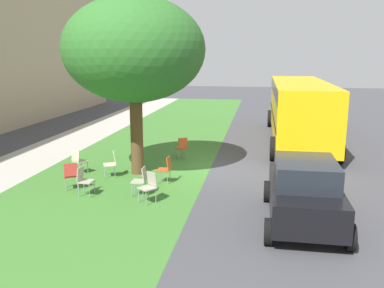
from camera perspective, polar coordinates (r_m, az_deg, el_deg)
ground at (r=15.27m, az=3.31°, el=-3.47°), size 80.00×80.00×0.00m
grass_verge at (r=15.92m, az=-8.23°, el=-2.91°), size 48.00×6.00×0.01m
sidewalk_strip at (r=17.74m, az=-21.91°, el=-2.10°), size 48.00×2.80×0.01m
street_tree at (r=14.24m, az=-8.01°, el=12.77°), size 4.78×4.78×6.08m
chair_0 at (r=14.43m, az=-11.11°, el=-2.49°), size 0.54×0.55×0.88m
chair_1 at (r=12.38m, az=-7.10°, el=-4.83°), size 0.44×0.44×0.88m
chair_2 at (r=15.07m, az=-15.48°, el=-2.08°), size 0.57×0.56×0.88m
chair_3 at (r=13.34m, az=-16.46°, el=-4.00°), size 0.57×0.56×0.88m
chair_4 at (r=12.73m, az=-14.78°, el=-4.67°), size 0.43×0.43×0.88m
chair_5 at (r=13.53m, az=-3.66°, el=-3.28°), size 0.43×0.44×0.88m
chair_6 at (r=11.80m, az=-5.98°, el=-5.67°), size 0.58×0.58×0.88m
chair_7 at (r=16.60m, az=-1.41°, el=-0.32°), size 0.58×0.58×0.88m
parked_car at (r=10.62m, az=15.28°, el=-6.31°), size 3.70×1.92×1.65m
school_bus at (r=20.49m, az=14.66°, el=5.22°), size 10.40×2.80×2.88m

